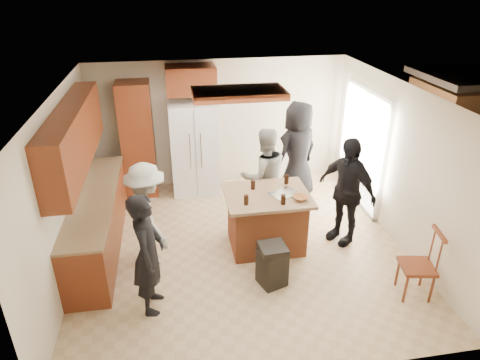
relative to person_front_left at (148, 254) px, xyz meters
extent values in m
plane|color=tan|center=(1.36, 1.13, -0.83)|extent=(5.00, 5.00, 0.00)
plane|color=white|center=(1.36, 1.13, 1.67)|extent=(5.00, 5.00, 0.00)
plane|color=beige|center=(1.36, 3.63, 0.42)|extent=(5.00, 0.00, 5.00)
plane|color=beige|center=(1.36, -1.37, 0.42)|extent=(5.00, 0.00, 5.00)
plane|color=beige|center=(-1.14, 1.13, 0.42)|extent=(0.00, 5.00, 5.00)
plane|color=beige|center=(3.86, 1.13, 0.42)|extent=(0.00, 5.00, 5.00)
cube|color=white|center=(3.84, 2.33, 0.22)|extent=(0.02, 1.60, 2.10)
cube|color=white|center=(3.82, 2.33, 0.22)|extent=(0.08, 1.72, 2.10)
cube|color=maroon|center=(1.36, 1.33, 1.61)|extent=(1.30, 0.70, 0.10)
cube|color=white|center=(1.36, 1.33, 1.55)|extent=(1.10, 0.50, 0.02)
cube|color=olive|center=(5.36, 2.33, -0.88)|extent=(3.00, 3.00, 0.10)
cube|color=#593319|center=(6.06, 2.93, 0.17)|extent=(1.40, 1.60, 2.00)
imported|color=black|center=(0.00, 0.00, 0.00)|extent=(0.51, 0.65, 1.65)
imported|color=gray|center=(1.89, 1.89, 0.03)|extent=(0.89, 0.62, 1.70)
imported|color=black|center=(2.69, 2.65, 0.12)|extent=(1.10, 0.98, 1.89)
imported|color=black|center=(3.02, 1.08, 0.06)|extent=(0.99, 1.16, 1.77)
imported|color=#999A92|center=(-0.03, 0.99, -0.02)|extent=(0.85, 1.14, 1.60)
cube|color=maroon|center=(-0.84, 1.53, -0.39)|extent=(0.60, 3.00, 0.88)
cube|color=#846B4C|center=(-0.84, 1.53, 0.07)|extent=(0.64, 3.00, 0.04)
cube|color=maroon|center=(-0.97, 1.53, 1.05)|extent=(0.35, 3.00, 0.85)
cube|color=maroon|center=(-0.24, 3.33, 0.27)|extent=(0.60, 0.60, 2.20)
cube|color=maroon|center=(0.81, 3.33, 1.37)|extent=(0.90, 0.60, 0.50)
cube|color=white|center=(0.81, 3.25, 0.07)|extent=(0.90, 0.72, 1.80)
cube|color=gray|center=(0.81, 2.89, 0.07)|extent=(0.01, 0.01, 1.71)
cylinder|color=silver|center=(0.71, 2.86, 0.16)|extent=(0.02, 0.02, 0.70)
cylinder|color=silver|center=(0.91, 2.86, 0.16)|extent=(0.02, 0.02, 0.70)
cube|color=#A44F2A|center=(1.76, 1.11, -0.39)|extent=(1.10, 0.85, 0.88)
cube|color=#806649|center=(1.76, 1.11, 0.08)|extent=(1.28, 1.03, 0.05)
cube|color=silver|center=(2.01, 1.06, 0.11)|extent=(0.49, 0.44, 0.02)
imported|color=brown|center=(2.21, 0.86, 0.13)|extent=(0.29, 0.29, 0.05)
cylinder|color=black|center=(1.38, 0.84, 0.18)|extent=(0.07, 0.07, 0.15)
cylinder|color=black|center=(1.58, 1.31, 0.18)|extent=(0.07, 0.07, 0.15)
cylinder|color=black|center=(2.14, 1.40, 0.18)|extent=(0.07, 0.07, 0.15)
cylinder|color=black|center=(1.91, 0.77, 0.18)|extent=(0.07, 0.07, 0.15)
cube|color=black|center=(1.64, 0.19, -0.55)|extent=(0.43, 0.43, 0.55)
cube|color=black|center=(1.64, 0.19, -0.24)|extent=(0.39, 0.39, 0.08)
cube|color=maroon|center=(3.47, -0.35, -0.38)|extent=(0.49, 0.49, 0.05)
cylinder|color=maroon|center=(3.28, -0.48, -0.61)|extent=(0.04, 0.04, 0.44)
cylinder|color=maroon|center=(3.61, -0.54, -0.61)|extent=(0.04, 0.04, 0.44)
cylinder|color=maroon|center=(3.34, -0.15, -0.61)|extent=(0.04, 0.04, 0.44)
cylinder|color=maroon|center=(3.67, -0.21, -0.61)|extent=(0.04, 0.04, 0.44)
cube|color=maroon|center=(3.66, -0.38, 0.14)|extent=(0.11, 0.40, 0.05)
cylinder|color=maroon|center=(3.64, -0.50, -0.11)|extent=(0.03, 0.03, 0.50)
cylinder|color=maroon|center=(3.68, -0.26, -0.11)|extent=(0.03, 0.03, 0.50)
camera|label=1|loc=(0.40, -4.47, 3.14)|focal=32.00mm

